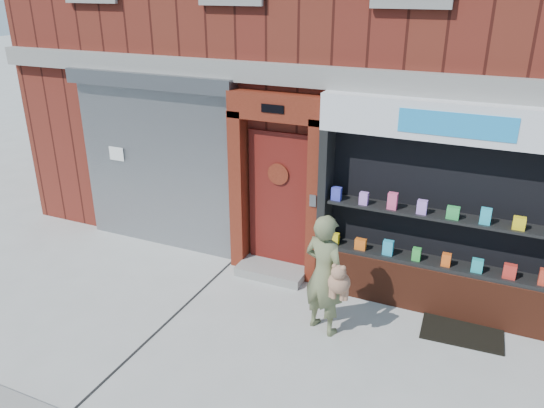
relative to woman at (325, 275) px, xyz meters
The scene contains 7 objects.
ground 1.18m from the woman, 125.41° to the right, with size 80.00×80.00×0.00m, color #9E9E99.
building 6.21m from the woman, 95.07° to the left, with size 12.00×8.16×8.00m.
shutter_bay 3.80m from the woman, 160.02° to the left, with size 3.10×0.30×3.04m.
red_door_bay 1.82m from the woman, 135.64° to the left, with size 1.52×0.58×2.90m.
pharmacy_bay 1.79m from the woman, 42.02° to the left, with size 3.50×0.41×3.00m.
woman is the anchor object (origin of this frame).
doormat 2.05m from the woman, 22.85° to the left, with size 1.05×0.74×0.03m, color black.
Camera 1 is at (2.29, -5.08, 4.34)m, focal length 35.00 mm.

